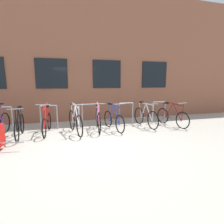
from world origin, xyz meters
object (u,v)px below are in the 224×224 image
Objects in this scene: bicycle_red at (47,123)px; bicycle_black at (20,125)px; bicycle_white at (75,121)px; bicycle_maroon at (172,117)px; bicycle_silver at (145,117)px; bicycle_blue at (114,120)px; bicycle_pink at (98,119)px.

bicycle_black is at bearing -164.03° from bicycle_red.
bicycle_maroon is at bearing 0.26° from bicycle_white.
bicycle_red is at bearing -179.88° from bicycle_silver.
bicycle_black is 3.14m from bicycle_blue.
bicycle_blue is at bearing -11.66° from bicycle_pink.
bicycle_pink is at bearing 10.94° from bicycle_white.
bicycle_maroon is (4.78, -0.17, -0.00)m from bicycle_red.
bicycle_pink reaches higher than bicycle_black.
bicycle_pink is 1.05× the size of bicycle_maroon.
bicycle_black reaches higher than bicycle_maroon.
bicycle_maroon is 3.84m from bicycle_white.
bicycle_white is at bearing -175.86° from bicycle_silver.
bicycle_white reaches higher than bicycle_silver.
bicycle_pink is 3.01m from bicycle_maroon.
bicycle_maroon is 5.58m from bicycle_black.
bicycle_black is (-4.50, -0.24, -0.00)m from bicycle_silver.
bicycle_silver is 4.50m from bicycle_black.
bicycle_silver is at bearing 6.49° from bicycle_blue.
bicycle_black is 1.75m from bicycle_white.
bicycle_black is 0.97× the size of bicycle_white.
bicycle_red reaches higher than bicycle_blue.
bicycle_maroon is 2.45m from bicycle_blue.
bicycle_pink reaches higher than bicycle_maroon.
bicycle_pink is 1.00× the size of bicycle_white.
bicycle_silver is at bearing 4.14° from bicycle_white.
bicycle_red is 1.06× the size of bicycle_blue.
bicycle_white is at bearing 1.24° from bicycle_black.
bicycle_silver is (3.70, 0.01, 0.01)m from bicycle_red.
bicycle_red is at bearing 176.40° from bicycle_blue.
bicycle_red is 2.34m from bicycle_blue.
bicycle_silver is (1.92, 0.04, -0.02)m from bicycle_pink.
bicycle_black is 1.06× the size of bicycle_blue.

